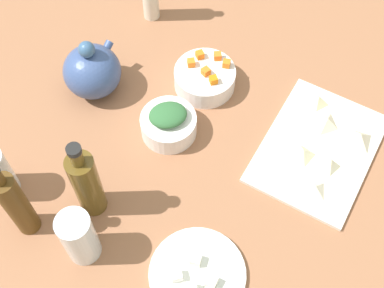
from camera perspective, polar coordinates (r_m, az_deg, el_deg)
The scene contains 25 objects.
tabletop at distance 123.26cm, azimuth 0.00°, elevation -1.56°, with size 190.00×190.00×3.00cm, color #966242.
cutting_board at distance 125.76cm, azimuth 13.59°, elevation -0.50°, with size 33.17×24.30×1.00cm, color silver.
plate_tofu at distance 109.98cm, azimuth 0.59°, elevation -14.03°, with size 20.02×20.02×1.20cm, color white.
bowl_greens at distance 123.20cm, azimuth -2.57°, elevation 2.09°, with size 13.27×13.27×5.50cm, color white.
bowl_carrots at distance 131.34cm, azimuth 1.40°, elevation 7.20°, with size 15.30×15.30×5.42cm, color white.
teapot at distance 130.10cm, azimuth -10.86°, elevation 7.87°, with size 15.79×14.09×16.30cm.
bottle_1 at distance 110.10cm, azimuth -18.71°, elevation -6.21°, with size 4.81×4.81×25.47cm.
bottle_2 at distance 109.15cm, azimuth -11.46°, elevation -4.24°, with size 5.83×5.83×24.32cm.
drinking_glass_1 at distance 107.76cm, azimuth -12.26°, elevation -9.91°, with size 6.99×6.99×14.66cm, color white.
carrot_cube_0 at distance 129.85cm, azimuth 3.79°, elevation 8.76°, with size 1.80×1.80×1.80cm, color orange.
carrot_cube_1 at distance 128.05cm, azimuth 1.51°, elevation 7.93°, with size 1.80×1.80×1.80cm, color orange.
carrot_cube_2 at distance 126.50cm, azimuth 2.36°, elevation 7.02°, with size 1.80×1.80×1.80cm, color orange.
carrot_cube_3 at distance 131.43cm, azimuth 0.86°, elevation 9.73°, with size 1.80×1.80×1.80cm, color orange.
carrot_cube_4 at distance 131.28cm, azimuth 2.82°, elevation 9.58°, with size 1.80×1.80×1.80cm, color orange.
carrot_cube_5 at distance 129.75cm, azimuth -0.09°, elevation 8.88°, with size 1.80×1.80×1.80cm, color orange.
chopped_greens_mound at distance 119.68cm, azimuth -2.65°, elevation 3.20°, with size 8.89×7.27×2.97cm, color #326638.
tofu_cube_0 at distance 108.16cm, azimuth -1.70°, elevation -14.17°, with size 2.20×2.20×2.20cm, color white.
tofu_cube_1 at distance 107.80cm, azimuth 2.13°, elevation -14.84°, with size 2.20×2.20×2.20cm, color white.
tofu_cube_2 at distance 109.11cm, azimuth 0.41°, elevation -12.54°, with size 2.20×2.20×2.20cm, color white.
dumpling_0 at distance 128.27cm, azimuth 14.53°, elevation 2.40°, with size 5.11×4.57×2.56cm, color beige.
dumpling_1 at distance 122.08cm, azimuth 14.86°, elevation -2.02°, with size 4.08×3.86×3.08cm, color beige.
dumpling_2 at distance 131.27cm, azimuth 13.60°, elevation 4.72°, with size 4.32×3.84×2.89cm, color beige.
dumpling_3 at distance 127.53cm, azimuth 17.82°, elevation 0.65°, with size 5.75×5.56×3.06cm, color beige.
dumpling_4 at distance 122.36cm, azimuth 12.02°, elevation -0.97°, with size 4.73×4.55×2.43cm, color beige.
dumpling_5 at distance 118.68cm, azimuth 13.31°, elevation -4.76°, with size 4.44×4.41×2.20cm, color beige.
Camera 1 is at (-52.80, -30.14, 108.72)cm, focal length 48.78 mm.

